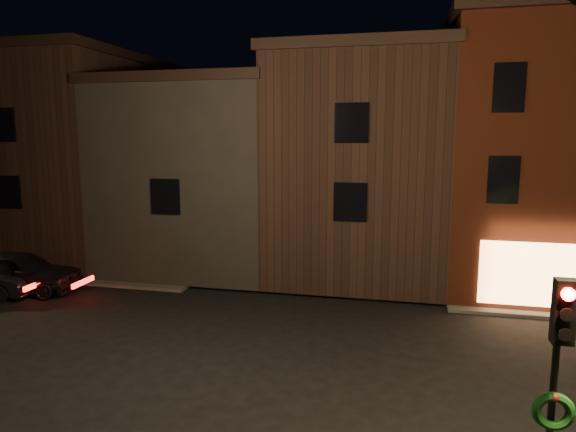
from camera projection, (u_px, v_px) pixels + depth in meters
The scene contains 8 objects.
ground at pixel (271, 359), 14.11m from camera, with size 120.00×120.00×0.00m, color black.
sidewalk_far_left at pixel (80, 218), 37.85m from camera, with size 30.00×30.00×0.12m, color #2D2B28.
corner_building at pixel (524, 153), 20.60m from camera, with size 6.50×8.50×10.50m.
row_building_a at pixel (363, 164), 23.13m from camera, with size 7.30×10.30×9.40m.
row_building_b at pixel (213, 172), 24.84m from camera, with size 7.80×10.30×8.40m.
row_building_c at pixel (80, 155), 26.36m from camera, with size 7.30×10.30×9.90m.
traffic_signal at pixel (557, 373), 7.12m from camera, with size 0.58×0.38×4.05m.
parked_car_a at pixel (17, 272), 20.01m from camera, with size 1.95×4.84×1.65m, color black.
Camera 1 is at (3.49, -12.88, 6.06)m, focal length 32.00 mm.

